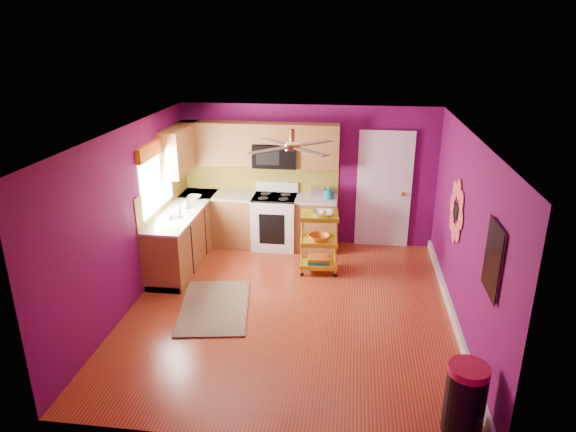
# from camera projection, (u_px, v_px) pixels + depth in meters

# --- Properties ---
(ground) EXTENTS (5.00, 5.00, 0.00)m
(ground) POSITION_uv_depth(u_px,v_px,m) (290.00, 309.00, 7.23)
(ground) COLOR maroon
(ground) RESTS_ON ground
(room_envelope) EXTENTS (4.54, 5.04, 2.52)m
(room_envelope) POSITION_uv_depth(u_px,v_px,m) (292.00, 199.00, 6.67)
(room_envelope) COLOR #620B4D
(room_envelope) RESTS_ON ground
(lower_cabinets) EXTENTS (2.81, 2.31, 0.94)m
(lower_cabinets) POSITION_uv_depth(u_px,v_px,m) (227.00, 229.00, 8.94)
(lower_cabinets) COLOR brown
(lower_cabinets) RESTS_ON ground
(electric_range) EXTENTS (0.76, 0.66, 1.13)m
(electric_range) POSITION_uv_depth(u_px,v_px,m) (275.00, 221.00, 9.15)
(electric_range) COLOR white
(electric_range) RESTS_ON ground
(upper_cabinetry) EXTENTS (2.80, 2.30, 1.26)m
(upper_cabinetry) POSITION_uv_depth(u_px,v_px,m) (234.00, 147.00, 8.78)
(upper_cabinetry) COLOR brown
(upper_cabinetry) RESTS_ON ground
(left_window) EXTENTS (0.08, 1.35, 1.08)m
(left_window) POSITION_uv_depth(u_px,v_px,m) (156.00, 165.00, 7.88)
(left_window) COLOR white
(left_window) RESTS_ON ground
(panel_door) EXTENTS (0.95, 0.11, 2.15)m
(panel_door) POSITION_uv_depth(u_px,v_px,m) (384.00, 191.00, 9.01)
(panel_door) COLOR white
(panel_door) RESTS_ON ground
(right_wall_art) EXTENTS (0.04, 2.74, 1.04)m
(right_wall_art) POSITION_uv_depth(u_px,v_px,m) (471.00, 230.00, 6.15)
(right_wall_art) COLOR black
(right_wall_art) RESTS_ON ground
(ceiling_fan) EXTENTS (1.01, 1.01, 0.26)m
(ceiling_fan) POSITION_uv_depth(u_px,v_px,m) (292.00, 146.00, 6.63)
(ceiling_fan) COLOR #BF8C3F
(ceiling_fan) RESTS_ON ground
(shag_rug) EXTENTS (1.17, 1.66, 0.02)m
(shag_rug) POSITION_uv_depth(u_px,v_px,m) (215.00, 307.00, 7.26)
(shag_rug) COLOR black
(shag_rug) RESTS_ON ground
(rolling_cart) EXTENTS (0.62, 0.48, 1.08)m
(rolling_cart) POSITION_uv_depth(u_px,v_px,m) (320.00, 240.00, 8.15)
(rolling_cart) COLOR gold
(rolling_cart) RESTS_ON ground
(trash_can) EXTENTS (0.51, 0.51, 0.75)m
(trash_can) POSITION_uv_depth(u_px,v_px,m) (465.00, 399.00, 4.92)
(trash_can) COLOR black
(trash_can) RESTS_ON ground
(teal_kettle) EXTENTS (0.18, 0.18, 0.21)m
(teal_kettle) POSITION_uv_depth(u_px,v_px,m) (328.00, 194.00, 8.87)
(teal_kettle) COLOR #137191
(teal_kettle) RESTS_ON lower_cabinets
(toaster) EXTENTS (0.22, 0.15, 0.18)m
(toaster) POSITION_uv_depth(u_px,v_px,m) (317.00, 192.00, 8.94)
(toaster) COLOR beige
(toaster) RESTS_ON lower_cabinets
(soap_bottle_a) EXTENTS (0.09, 0.09, 0.19)m
(soap_bottle_a) POSITION_uv_depth(u_px,v_px,m) (177.00, 211.00, 7.99)
(soap_bottle_a) COLOR #EA3F72
(soap_bottle_a) RESTS_ON lower_cabinets
(soap_bottle_b) EXTENTS (0.12, 0.12, 0.15)m
(soap_bottle_b) POSITION_uv_depth(u_px,v_px,m) (185.00, 204.00, 8.38)
(soap_bottle_b) COLOR white
(soap_bottle_b) RESTS_ON lower_cabinets
(counter_dish) EXTENTS (0.24, 0.24, 0.06)m
(counter_dish) POSITION_uv_depth(u_px,v_px,m) (194.00, 197.00, 8.86)
(counter_dish) COLOR white
(counter_dish) RESTS_ON lower_cabinets
(counter_cup) EXTENTS (0.13, 0.13, 0.10)m
(counter_cup) POSITION_uv_depth(u_px,v_px,m) (169.00, 216.00, 7.90)
(counter_cup) COLOR white
(counter_cup) RESTS_ON lower_cabinets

